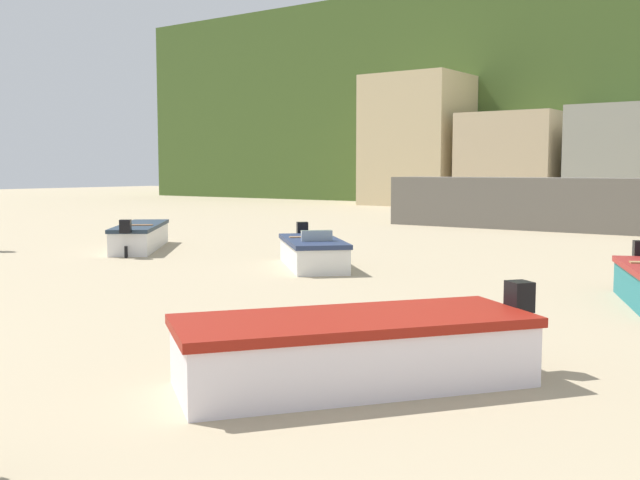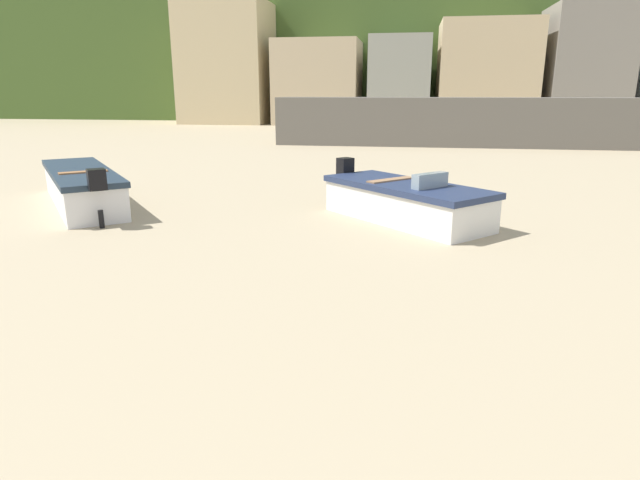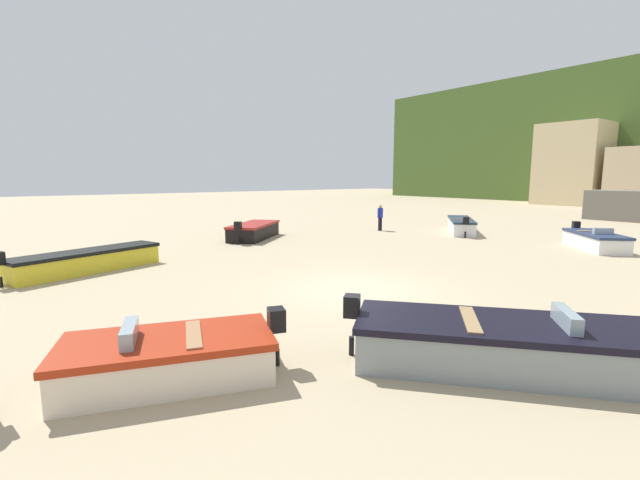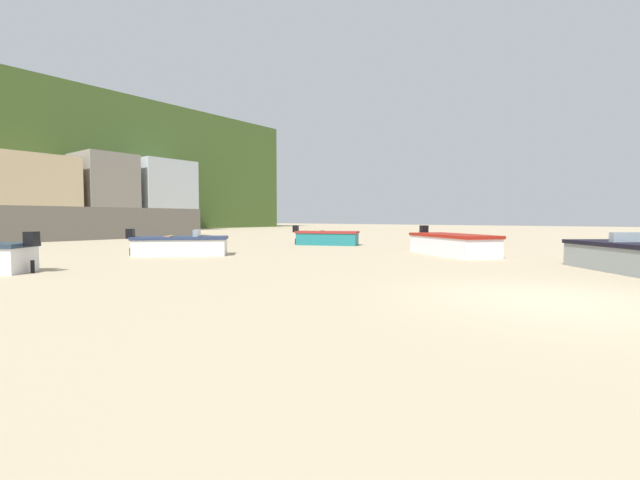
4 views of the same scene
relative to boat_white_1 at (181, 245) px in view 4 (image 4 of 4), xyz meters
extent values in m
plane|color=tan|center=(-1.34, -13.71, -0.40)|extent=(160.00, 160.00, 0.00)
cube|color=#686259|center=(2.83, 16.29, 0.74)|extent=(18.51, 2.40, 2.28)
cube|color=#D1B88D|center=(5.65, 33.28, 3.41)|extent=(7.11, 5.97, 7.63)
cube|color=gray|center=(12.66, 33.69, 3.89)|extent=(5.47, 6.81, 8.58)
cube|color=silver|center=(19.69, 33.65, 3.89)|extent=(6.83, 6.71, 8.59)
cube|color=white|center=(0.01, -0.01, -0.08)|extent=(3.49, 3.47, 0.65)
cube|color=navy|center=(0.01, -0.01, 0.31)|extent=(3.62, 3.59, 0.12)
cube|color=black|center=(-1.39, 1.37, 0.49)|extent=(0.42, 0.42, 0.40)
cylinder|color=black|center=(-1.39, 1.37, -0.24)|extent=(0.14, 0.14, 0.33)
cube|color=#8C9EA8|center=(0.46, -0.45, 0.51)|extent=(0.71, 0.72, 0.28)
cube|color=#9D7450|center=(-0.31, 0.30, 0.36)|extent=(0.98, 0.99, 0.08)
cube|color=#8C9EA8|center=(4.85, -14.60, 0.57)|extent=(0.80, 0.90, 0.28)
cube|color=black|center=(-5.78, -1.58, 0.55)|extent=(0.43, 0.42, 0.40)
cylinder|color=black|center=(-5.78, -1.58, -0.23)|extent=(0.14, 0.14, 0.35)
cube|color=white|center=(7.01, -8.66, -0.03)|extent=(3.81, 4.38, 0.74)
cube|color=maroon|center=(7.01, -8.66, 0.40)|extent=(3.94, 4.50, 0.12)
cube|color=black|center=(8.38, -6.80, 0.58)|extent=(0.42, 0.42, 0.40)
cylinder|color=black|center=(8.38, -6.80, -0.22)|extent=(0.14, 0.14, 0.37)
cube|color=#1E7278|center=(8.90, -0.79, -0.07)|extent=(2.38, 3.54, 0.67)
cube|color=maroon|center=(8.90, -0.79, 0.32)|extent=(2.50, 3.66, 0.12)
cube|color=black|center=(8.16, 0.92, 0.50)|extent=(0.40, 0.38, 0.40)
cylinder|color=black|center=(8.16, 0.92, -0.24)|extent=(0.13, 0.13, 0.33)
cube|color=#9D7848|center=(8.74, -0.40, 0.37)|extent=(0.98, 0.61, 0.08)
camera|label=1|loc=(11.93, -16.18, 2.24)|focal=41.95mm
camera|label=2|loc=(0.00, -10.77, 2.15)|focal=29.87mm
camera|label=3|loc=(7.81, -22.09, 2.91)|focal=24.12mm
camera|label=4|loc=(-10.13, -15.08, 1.12)|focal=23.84mm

